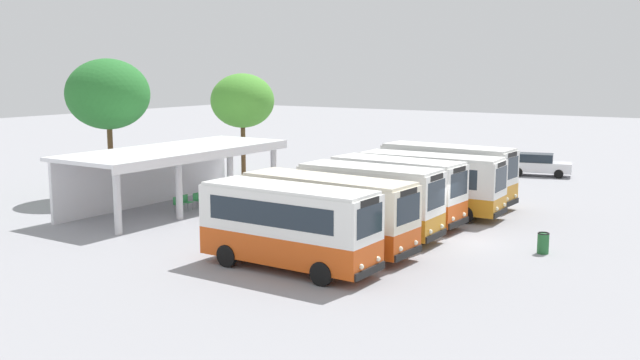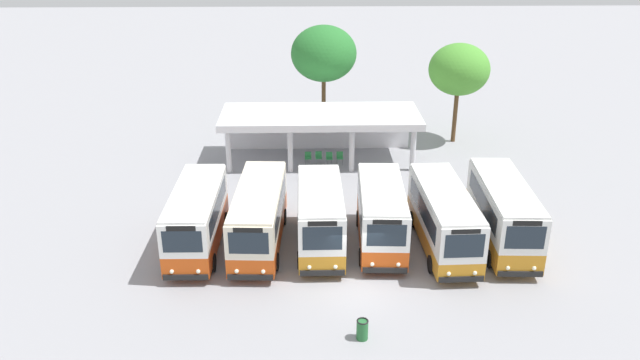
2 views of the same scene
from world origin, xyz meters
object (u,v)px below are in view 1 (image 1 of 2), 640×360
(city_bus_middle_cream, at_px, (370,199))
(waiting_chair_middle_seat, at_px, (197,199))
(waiting_chair_end_by_column, at_px, (178,203))
(parked_car_flank, at_px, (538,164))
(city_bus_fifth_blue, at_px, (430,182))
(waiting_chair_second_from_end, at_px, (186,201))
(city_bus_nearest_orange, at_px, (289,224))
(city_bus_fourth_amber, at_px, (397,189))
(city_bus_far_end_green, at_px, (447,172))
(city_bus_second_in_row, at_px, (327,211))
(waiting_chair_fourth_seat, at_px, (205,197))
(litter_bin_apron, at_px, (543,243))

(city_bus_middle_cream, height_order, waiting_chair_middle_seat, city_bus_middle_cream)
(waiting_chair_middle_seat, bearing_deg, waiting_chair_end_by_column, 177.06)
(city_bus_middle_cream, bearing_deg, parked_car_flank, -2.45)
(city_bus_fifth_blue, bearing_deg, waiting_chair_second_from_end, 117.55)
(city_bus_nearest_orange, distance_m, waiting_chair_middle_seat, 13.51)
(city_bus_fourth_amber, bearing_deg, city_bus_fifth_blue, -6.67)
(waiting_chair_middle_seat, bearing_deg, parked_car_flank, -29.00)
(city_bus_fifth_blue, distance_m, city_bus_far_end_green, 3.16)
(city_bus_nearest_orange, distance_m, city_bus_fifth_blue, 12.58)
(waiting_chair_second_from_end, bearing_deg, parked_car_flank, -28.48)
(waiting_chair_second_from_end, xyz_separation_m, waiting_chair_middle_seat, (0.73, -0.13, 0.00))
(city_bus_second_in_row, height_order, waiting_chair_end_by_column, city_bus_second_in_row)
(city_bus_middle_cream, height_order, waiting_chair_end_by_column, city_bus_middle_cream)
(waiting_chair_end_by_column, bearing_deg, city_bus_middle_cream, -87.21)
(city_bus_second_in_row, xyz_separation_m, city_bus_far_end_green, (12.58, -0.12, 0.09))
(city_bus_fifth_blue, xyz_separation_m, waiting_chair_middle_seat, (-5.40, 11.61, -1.27))
(waiting_chair_second_from_end, distance_m, waiting_chair_fourth_seat, 1.45)
(waiting_chair_end_by_column, height_order, waiting_chair_fourth_seat, same)
(litter_bin_apron, bearing_deg, city_bus_fifth_blue, 57.18)
(city_bus_fourth_amber, height_order, city_bus_far_end_green, city_bus_far_end_green)
(city_bus_second_in_row, bearing_deg, parked_car_flank, -2.81)
(city_bus_nearest_orange, height_order, waiting_chair_second_from_end, city_bus_nearest_orange)
(city_bus_nearest_orange, relative_size, city_bus_far_end_green, 0.95)
(city_bus_nearest_orange, xyz_separation_m, city_bus_middle_cream, (6.29, -0.08, 0.02))
(city_bus_fourth_amber, relative_size, waiting_chair_fourth_seat, 7.99)
(parked_car_flank, bearing_deg, waiting_chair_end_by_column, 152.35)
(parked_car_flank, height_order, litter_bin_apron, parked_car_flank)
(waiting_chair_second_from_end, bearing_deg, waiting_chair_end_by_column, -175.98)
(waiting_chair_fourth_seat, bearing_deg, waiting_chair_middle_seat, -176.06)
(waiting_chair_fourth_seat, bearing_deg, waiting_chair_end_by_column, 179.35)
(city_bus_second_in_row, height_order, waiting_chair_middle_seat, city_bus_second_in_row)
(city_bus_middle_cream, height_order, parked_car_flank, city_bus_middle_cream)
(city_bus_far_end_green, bearing_deg, litter_bin_apron, -135.69)
(waiting_chair_middle_seat, bearing_deg, waiting_chair_second_from_end, 170.19)
(city_bus_second_in_row, relative_size, waiting_chair_middle_seat, 9.28)
(parked_car_flank, bearing_deg, waiting_chair_middle_seat, 151.00)
(city_bus_second_in_row, bearing_deg, waiting_chair_middle_seat, 70.12)
(city_bus_second_in_row, height_order, city_bus_fourth_amber, city_bus_fourth_amber)
(city_bus_middle_cream, relative_size, city_bus_far_end_green, 0.87)
(waiting_chair_fourth_seat, bearing_deg, waiting_chair_second_from_end, 177.02)
(parked_car_flank, relative_size, waiting_chair_end_by_column, 5.55)
(city_bus_middle_cream, distance_m, city_bus_far_end_green, 9.43)
(city_bus_second_in_row, relative_size, city_bus_middle_cream, 1.19)
(city_bus_second_in_row, relative_size, parked_car_flank, 1.67)
(city_bus_fourth_amber, xyz_separation_m, parked_car_flank, (20.22, -1.21, -0.99))
(waiting_chair_middle_seat, xyz_separation_m, waiting_chair_fourth_seat, (0.73, 0.05, 0.00))
(parked_car_flank, height_order, waiting_chair_middle_seat, parked_car_flank)
(waiting_chair_second_from_end, distance_m, litter_bin_apron, 19.15)
(waiting_chair_end_by_column, bearing_deg, city_bus_far_end_green, -48.63)
(parked_car_flank, relative_size, litter_bin_apron, 5.30)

